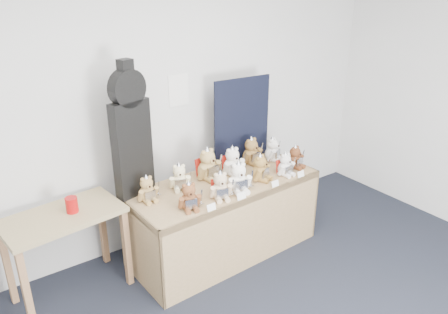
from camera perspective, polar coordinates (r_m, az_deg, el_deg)
room_shell at (r=4.15m, az=-5.94°, el=8.67°), size 6.00×6.00×6.00m
display_table at (r=4.01m, az=0.62°, el=-5.70°), size 1.79×0.80×0.74m
side_table at (r=3.73m, az=-20.14°, el=-8.71°), size 0.96×0.60×0.76m
guitar_case at (r=3.65m, az=-12.07°, el=3.25°), size 0.37×0.19×1.15m
navy_board at (r=4.34m, az=2.35°, el=4.90°), size 0.63×0.06×0.84m
red_cup at (r=3.64m, az=-19.27°, el=-5.92°), size 0.09×0.09×0.13m
teddy_front_far_left at (r=3.52m, az=-4.57°, el=-5.26°), size 0.21×0.19×0.26m
teddy_front_left at (r=3.66m, az=-0.47°, el=-3.90°), size 0.22×0.21×0.27m
teddy_front_centre at (r=3.78m, az=1.94°, el=-2.81°), size 0.25×0.23×0.30m
teddy_front_right at (r=4.00m, az=4.79°, el=-1.53°), size 0.23×0.22×0.28m
teddy_front_far_right at (r=4.13m, az=8.02°, el=-1.06°), size 0.20×0.17×0.25m
teddy_front_end at (r=4.30m, az=9.29°, el=-0.12°), size 0.21×0.18×0.25m
teddy_back_left at (r=3.85m, az=-5.84°, el=-2.71°), size 0.21×0.21×0.26m
teddy_back_centre_left at (r=4.01m, az=-2.10°, el=-1.10°), size 0.28×0.24×0.33m
teddy_back_centre_right at (r=4.10m, az=1.13°, el=-0.69°), size 0.25×0.21×0.30m
teddy_back_right at (r=4.34m, az=3.62°, el=0.65°), size 0.25×0.21×0.30m
teddy_back_end at (r=4.44m, az=6.39°, el=0.90°), size 0.23×0.22×0.27m
teddy_back_far_left at (r=3.69m, az=-9.99°, el=-4.25°), size 0.20×0.16×0.25m
entry_card_a at (r=3.51m, az=-1.66°, el=-6.58°), size 0.08×0.02×0.06m
entry_card_b at (r=3.68m, az=2.28°, el=-5.08°), size 0.09×0.02×0.06m
entry_card_c at (r=3.92m, az=6.71°, el=-3.48°), size 0.08×0.02×0.06m
entry_card_d at (r=4.13m, az=10.00°, el=-2.21°), size 0.08×0.02×0.06m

